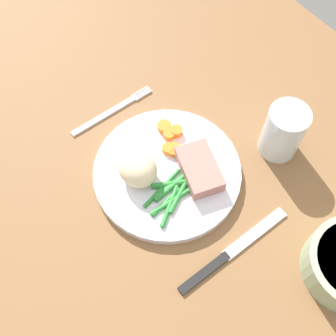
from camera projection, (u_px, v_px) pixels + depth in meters
dining_table at (175, 172)px, 70.48cm from camera, size 120.00×90.00×2.00cm
dinner_plate at (168, 173)px, 68.36cm from camera, size 23.98×23.98×1.60cm
meat_portion at (199, 169)px, 66.40cm from camera, size 9.97×7.75×2.53cm
mashed_potatoes at (137, 168)px, 65.00cm from camera, size 6.77×5.79×5.07cm
carrot_slices at (170, 137)px, 70.02cm from camera, size 6.88×5.17×1.25cm
green_beans at (172, 192)px, 65.44cm from camera, size 7.11×10.23×0.88cm
fork at (112, 111)px, 74.96cm from camera, size 1.44×16.60×0.40cm
knife at (231, 252)px, 62.76cm from camera, size 1.70×20.50×0.64cm
water_glass at (282, 134)px, 68.06cm from camera, size 6.53×6.53×9.62cm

